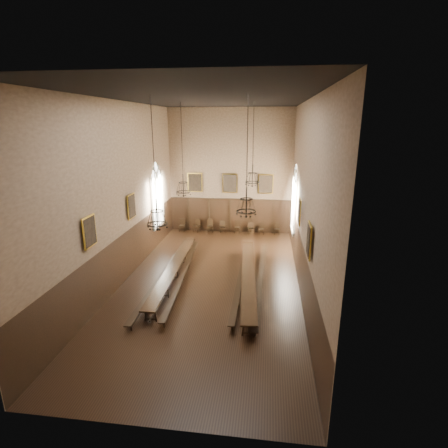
% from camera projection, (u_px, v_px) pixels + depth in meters
% --- Properties ---
extents(floor, '(9.00, 18.00, 0.02)m').
position_uv_depth(floor, '(211.00, 283.00, 18.04)').
color(floor, black).
rests_on(floor, ground).
extents(ceiling, '(9.00, 18.00, 0.02)m').
position_uv_depth(ceiling, '(208.00, 98.00, 15.51)').
color(ceiling, black).
rests_on(ceiling, ground).
extents(wall_back, '(9.00, 0.02, 9.00)m').
position_uv_depth(wall_back, '(230.00, 172.00, 25.35)').
color(wall_back, '#8C7256').
rests_on(wall_back, ground).
extents(wall_front, '(9.00, 0.02, 9.00)m').
position_uv_depth(wall_front, '(146.00, 276.00, 8.19)').
color(wall_front, '#8C7256').
rests_on(wall_front, ground).
extents(wall_left, '(0.02, 18.00, 9.00)m').
position_uv_depth(wall_left, '(120.00, 195.00, 17.32)').
color(wall_left, '#8C7256').
rests_on(wall_left, ground).
extents(wall_right, '(0.02, 18.00, 9.00)m').
position_uv_depth(wall_right, '(305.00, 200.00, 16.23)').
color(wall_right, '#8C7256').
rests_on(wall_right, ground).
extents(wainscot_panelling, '(9.00, 18.00, 2.50)m').
position_uv_depth(wainscot_panelling, '(210.00, 260.00, 17.68)').
color(wainscot_panelling, black).
rests_on(wainscot_panelling, floor).
extents(table_left, '(0.92, 9.18, 0.71)m').
position_uv_depth(table_left, '(174.00, 273.00, 18.39)').
color(table_left, black).
rests_on(table_left, floor).
extents(table_right, '(1.32, 9.53, 0.74)m').
position_uv_depth(table_right, '(248.00, 279.00, 17.57)').
color(table_right, black).
rests_on(table_right, floor).
extents(bench_left_outer, '(0.42, 9.96, 0.45)m').
position_uv_depth(bench_left_outer, '(164.00, 276.00, 18.19)').
color(bench_left_outer, black).
rests_on(bench_left_outer, floor).
extents(bench_left_inner, '(0.92, 9.68, 0.44)m').
position_uv_depth(bench_left_inner, '(183.00, 275.00, 18.32)').
color(bench_left_inner, black).
rests_on(bench_left_inner, floor).
extents(bench_right_inner, '(0.30, 9.13, 0.41)m').
position_uv_depth(bench_right_inner, '(241.00, 279.00, 17.86)').
color(bench_right_inner, black).
rests_on(bench_right_inner, floor).
extents(bench_right_outer, '(0.52, 9.79, 0.44)m').
position_uv_depth(bench_right_outer, '(261.00, 280.00, 17.71)').
color(bench_right_outer, black).
rests_on(bench_right_outer, floor).
extents(chair_0, '(0.44, 0.44, 0.96)m').
position_uv_depth(chair_0, '(182.00, 228.00, 26.50)').
color(chair_0, black).
rests_on(chair_0, floor).
extents(chair_1, '(0.54, 0.54, 0.98)m').
position_uv_depth(chair_1, '(197.00, 228.00, 26.36)').
color(chair_1, black).
rests_on(chair_1, floor).
extents(chair_2, '(0.53, 0.53, 1.01)m').
position_uv_depth(chair_2, '(210.00, 228.00, 26.26)').
color(chair_2, black).
rests_on(chair_2, floor).
extents(chair_3, '(0.49, 0.49, 0.90)m').
position_uv_depth(chair_3, '(223.00, 229.00, 26.17)').
color(chair_3, black).
rests_on(chair_3, floor).
extents(chair_4, '(0.44, 0.44, 0.92)m').
position_uv_depth(chair_4, '(237.00, 230.00, 26.05)').
color(chair_4, black).
rests_on(chair_4, floor).
extents(chair_5, '(0.48, 0.48, 0.87)m').
position_uv_depth(chair_5, '(251.00, 230.00, 25.89)').
color(chair_5, black).
rests_on(chair_5, floor).
extents(chair_6, '(0.40, 0.40, 0.86)m').
position_uv_depth(chair_6, '(261.00, 231.00, 25.77)').
color(chair_6, black).
rests_on(chair_6, floor).
extents(chair_7, '(0.42, 0.42, 0.88)m').
position_uv_depth(chair_7, '(277.00, 231.00, 25.71)').
color(chair_7, black).
rests_on(chair_7, floor).
extents(chandelier_back_left, '(0.82, 0.82, 4.89)m').
position_uv_depth(chandelier_back_left, '(183.00, 186.00, 19.34)').
color(chandelier_back_left, black).
rests_on(chandelier_back_left, ceiling).
extents(chandelier_back_right, '(0.75, 0.75, 4.23)m').
position_uv_depth(chandelier_back_right, '(252.00, 176.00, 18.47)').
color(chandelier_back_right, black).
rests_on(chandelier_back_right, ceiling).
extents(chandelier_front_left, '(0.88, 0.88, 5.32)m').
position_uv_depth(chandelier_front_left, '(157.00, 216.00, 14.69)').
color(chandelier_front_left, black).
rests_on(chandelier_front_left, ceiling).
extents(chandelier_front_right, '(0.78, 0.78, 4.53)m').
position_uv_depth(chandelier_front_right, '(246.00, 203.00, 13.62)').
color(chandelier_front_right, black).
rests_on(chandelier_front_right, ceiling).
extents(portrait_back_0, '(1.10, 0.12, 1.40)m').
position_uv_depth(portrait_back_0, '(195.00, 183.00, 25.77)').
color(portrait_back_0, gold).
rests_on(portrait_back_0, wall_back).
extents(portrait_back_1, '(1.10, 0.12, 1.40)m').
position_uv_depth(portrait_back_1, '(230.00, 183.00, 25.45)').
color(portrait_back_1, gold).
rests_on(portrait_back_1, wall_back).
extents(portrait_back_2, '(1.10, 0.12, 1.40)m').
position_uv_depth(portrait_back_2, '(266.00, 184.00, 25.14)').
color(portrait_back_2, gold).
rests_on(portrait_back_2, wall_back).
extents(portrait_left_0, '(0.12, 1.00, 1.30)m').
position_uv_depth(portrait_left_0, '(131.00, 206.00, 18.48)').
color(portrait_left_0, gold).
rests_on(portrait_left_0, wall_left).
extents(portrait_left_1, '(0.12, 1.00, 1.30)m').
position_uv_depth(portrait_left_1, '(89.00, 232.00, 14.20)').
color(portrait_left_1, gold).
rests_on(portrait_left_1, wall_left).
extents(portrait_right_0, '(0.12, 1.00, 1.30)m').
position_uv_depth(portrait_right_0, '(300.00, 211.00, 17.42)').
color(portrait_right_0, gold).
rests_on(portrait_right_0, wall_right).
extents(portrait_right_1, '(0.12, 1.00, 1.30)m').
position_uv_depth(portrait_right_1, '(309.00, 240.00, 13.13)').
color(portrait_right_1, gold).
rests_on(portrait_right_1, wall_right).
extents(window_right, '(0.20, 2.20, 4.60)m').
position_uv_depth(window_right, '(294.00, 199.00, 21.78)').
color(window_right, white).
rests_on(window_right, wall_right).
extents(window_left, '(0.20, 2.20, 4.60)m').
position_uv_depth(window_left, '(157.00, 195.00, 22.86)').
color(window_left, white).
rests_on(window_left, wall_left).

